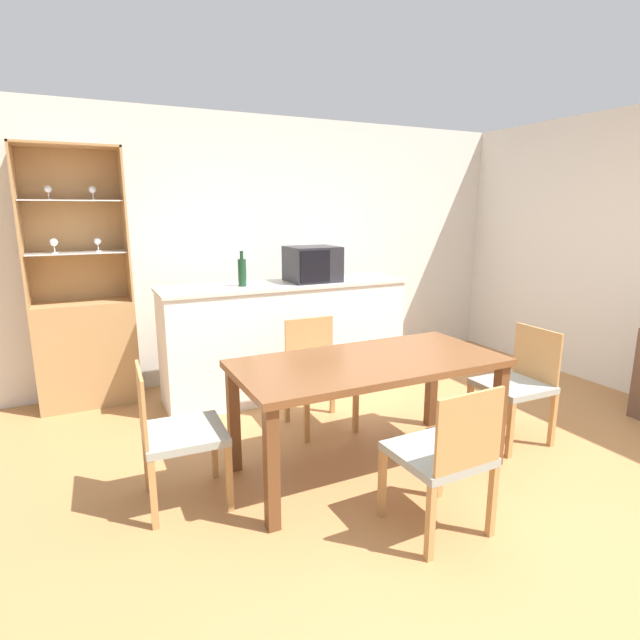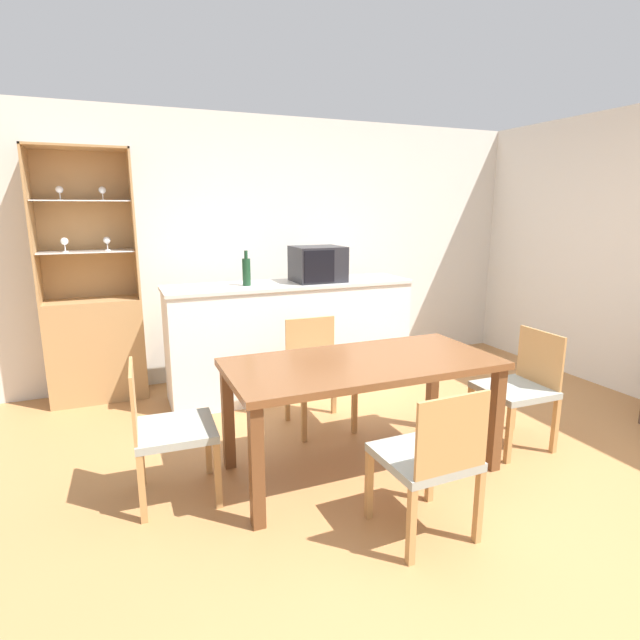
% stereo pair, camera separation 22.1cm
% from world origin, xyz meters
% --- Properties ---
extents(ground_plane, '(18.00, 18.00, 0.00)m').
position_xyz_m(ground_plane, '(0.00, 0.00, 0.00)').
color(ground_plane, '#B27A47').
extents(wall_back, '(6.80, 0.06, 2.55)m').
position_xyz_m(wall_back, '(0.00, 2.63, 1.27)').
color(wall_back, silver).
rests_on(wall_back, ground_plane).
extents(kitchen_counter, '(2.23, 0.57, 1.02)m').
position_xyz_m(kitchen_counter, '(-0.26, 1.93, 0.51)').
color(kitchen_counter, white).
rests_on(kitchen_counter, ground_plane).
extents(display_cabinet, '(0.79, 0.37, 2.16)m').
position_xyz_m(display_cabinet, '(-1.91, 2.43, 0.62)').
color(display_cabinet, tan).
rests_on(display_cabinet, ground_plane).
extents(dining_table, '(1.70, 0.81, 0.74)m').
position_xyz_m(dining_table, '(-0.32, 0.40, 0.65)').
color(dining_table, brown).
rests_on(dining_table, ground_plane).
extents(dining_chair_head_near, '(0.46, 0.46, 0.83)m').
position_xyz_m(dining_chair_head_near, '(-0.32, -0.34, 0.43)').
color(dining_chair_head_near, '#999E93').
rests_on(dining_chair_head_near, ground_plane).
extents(dining_chair_side_right_near, '(0.45, 0.45, 0.83)m').
position_xyz_m(dining_chair_side_right_near, '(0.87, 0.28, 0.43)').
color(dining_chair_side_right_near, '#999E93').
rests_on(dining_chair_side_right_near, ground_plane).
extents(dining_chair_head_far, '(0.46, 0.46, 0.83)m').
position_xyz_m(dining_chair_head_far, '(-0.32, 1.15, 0.43)').
color(dining_chair_head_far, '#999E93').
rests_on(dining_chair_head_far, ground_plane).
extents(dining_chair_side_left_far, '(0.46, 0.46, 0.83)m').
position_xyz_m(dining_chair_side_left_far, '(-1.51, 0.53, 0.43)').
color(dining_chair_side_left_far, '#999E93').
rests_on(dining_chair_side_left_far, ground_plane).
extents(microwave, '(0.44, 0.39, 0.32)m').
position_xyz_m(microwave, '(-0.00, 1.92, 1.18)').
color(microwave, '#232328').
rests_on(microwave, kitchen_counter).
extents(wine_bottle, '(0.07, 0.07, 0.30)m').
position_xyz_m(wine_bottle, '(-0.66, 1.91, 1.15)').
color(wine_bottle, '#193D23').
rests_on(wine_bottle, kitchen_counter).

